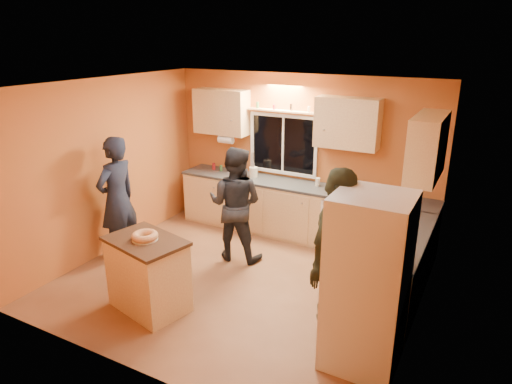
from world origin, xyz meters
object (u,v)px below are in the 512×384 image
Objects in this scene: island at (148,274)px; person_center at (235,204)px; person_right at (335,259)px; person_left at (117,199)px; refrigerator at (367,283)px.

island is 1.71m from person_center.
person_right is at bearing 139.19° from person_center.
island is at bearing 103.19° from person_right.
person_left is 0.94× the size of person_right.
island is 1.58m from person_left.
island is 2.25m from person_right.
person_right is (3.40, -0.38, 0.06)m from person_left.
island is 0.63× the size of person_center.
person_right is (1.91, -1.19, 0.13)m from person_center.
person_left reaches higher than person_center.
person_right is (-0.39, 0.20, 0.07)m from refrigerator.
refrigerator is 0.44m from person_right.
person_left is at bearing 159.52° from island.
person_center is at bearing 148.85° from refrigerator.
island is 0.58× the size of person_left.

